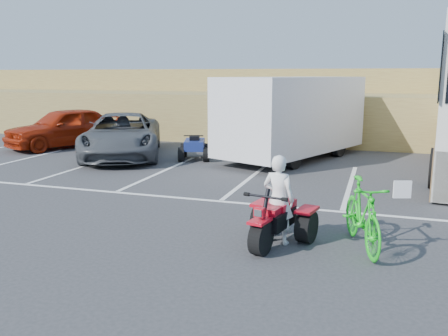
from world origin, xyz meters
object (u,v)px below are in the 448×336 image
(green_dirt_bike, at_px, (362,214))
(red_car, at_px, (65,127))
(rider, at_px, (278,199))
(quad_atv_blue, at_px, (195,159))
(quad_atv_green, at_px, (267,160))
(red_trike_atv, at_px, (274,245))
(grey_pickup, at_px, (122,135))
(cargo_trailer, at_px, (293,115))

(green_dirt_bike, height_order, red_car, red_car)
(rider, height_order, quad_atv_blue, rider)
(quad_atv_green, bearing_deg, red_trike_atv, -57.80)
(quad_atv_blue, bearing_deg, red_trike_atv, -77.41)
(red_trike_atv, xyz_separation_m, green_dirt_bike, (1.40, 0.31, 0.58))
(rider, height_order, red_car, red_car)
(rider, height_order, green_dirt_bike, rider)
(grey_pickup, bearing_deg, red_trike_atv, -70.15)
(rider, distance_m, quad_atv_green, 8.02)
(grey_pickup, bearing_deg, red_car, 133.54)
(green_dirt_bike, height_order, cargo_trailer, cargo_trailer)
(rider, relative_size, grey_pickup, 0.28)
(red_trike_atv, bearing_deg, quad_atv_blue, 132.90)
(rider, bearing_deg, cargo_trailer, -69.28)
(quad_atv_blue, bearing_deg, quad_atv_green, -3.60)
(red_car, distance_m, quad_atv_blue, 6.04)
(grey_pickup, distance_m, cargo_trailer, 5.91)
(red_trike_atv, relative_size, red_car, 0.32)
(green_dirt_bike, relative_size, red_car, 0.42)
(green_dirt_bike, relative_size, quad_atv_green, 1.27)
(red_trike_atv, height_order, cargo_trailer, cargo_trailer)
(rider, xyz_separation_m, green_dirt_bike, (1.37, 0.16, -0.18))
(grey_pickup, relative_size, cargo_trailer, 0.85)
(green_dirt_bike, xyz_separation_m, quad_atv_blue, (-5.71, 6.96, -0.58))
(grey_pickup, distance_m, red_car, 3.58)
(red_car, distance_m, cargo_trailer, 9.05)
(green_dirt_bike, xyz_separation_m, quad_atv_green, (-3.35, 7.57, -0.58))
(quad_atv_green, bearing_deg, grey_pickup, -151.25)
(quad_atv_green, bearing_deg, green_dirt_bike, -47.85)
(rider, xyz_separation_m, quad_atv_green, (-1.99, 7.73, -0.76))
(red_car, relative_size, quad_atv_blue, 3.34)
(grey_pickup, relative_size, red_car, 1.19)
(red_trike_atv, xyz_separation_m, red_car, (-10.22, 8.29, 0.78))
(grey_pickup, bearing_deg, cargo_trailer, -10.94)
(cargo_trailer, relative_size, quad_atv_blue, 4.63)
(grey_pickup, xyz_separation_m, quad_atv_green, (4.93, 0.91, -0.75))
(grey_pickup, height_order, cargo_trailer, cargo_trailer)
(quad_atv_blue, xyz_separation_m, quad_atv_green, (2.36, 0.61, 0.00))
(rider, distance_m, grey_pickup, 9.72)
(red_trike_atv, distance_m, quad_atv_green, 8.12)
(red_trike_atv, relative_size, rider, 0.97)
(grey_pickup, relative_size, quad_atv_green, 3.60)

